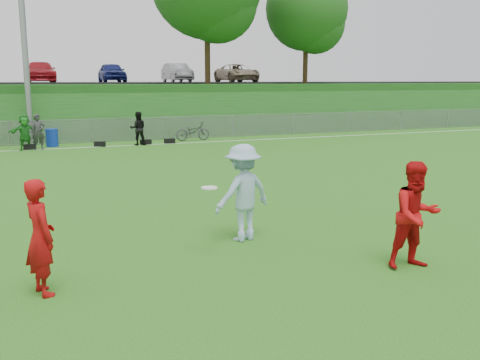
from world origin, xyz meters
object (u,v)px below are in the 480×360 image
frisbee (209,188)px  player_red_center (416,215)px  bicycle (193,131)px  player_red_left (40,237)px  player_blue (243,193)px  recycling_bin (52,138)px

frisbee → player_red_center: bearing=-32.4°
player_red_center → bicycle: size_ratio=0.99×
player_red_left → player_red_center: bearing=-119.4°
player_blue → bicycle: (4.45, 18.18, -0.50)m
player_red_left → frisbee: size_ratio=5.96×
recycling_bin → bicycle: 7.32m
player_red_center → bicycle: (2.26, 20.85, -0.45)m
bicycle → frisbee: bearing=160.6°
player_red_left → player_blue: (3.97, 1.49, 0.09)m
player_red_left → recycling_bin: size_ratio=2.06×
player_red_center → player_blue: 3.46m
player_red_center → player_blue: bearing=134.2°
player_red_left → player_blue: size_ratio=0.91×
player_blue → player_red_left: bearing=5.0°
frisbee → bicycle: frisbee is taller
player_blue → bicycle: player_blue is taller
player_red_left → player_red_center: 6.27m
frisbee → bicycle: size_ratio=0.16×
recycling_bin → player_blue: bearing=-81.0°
player_red_left → player_blue: 4.24m
recycling_bin → frisbee: bearing=-84.2°
frisbee → bicycle: (5.40, 18.86, -0.80)m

